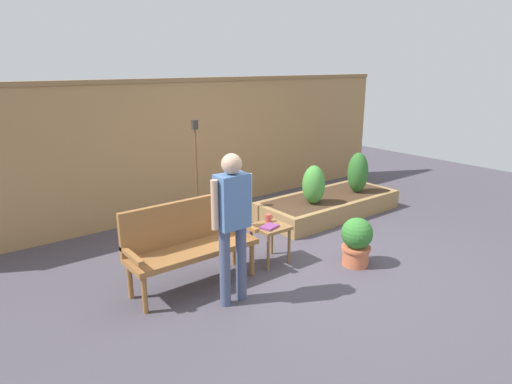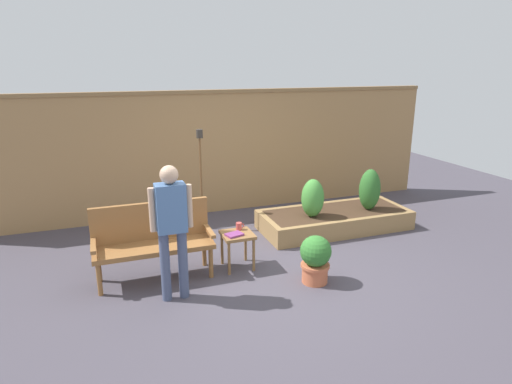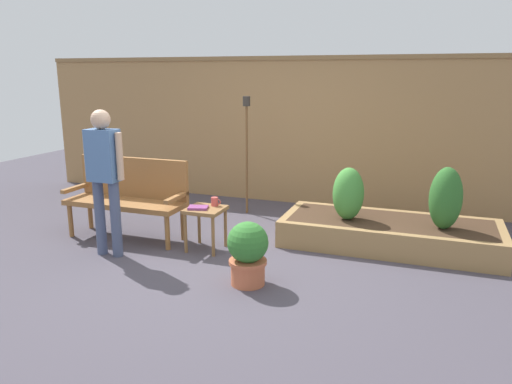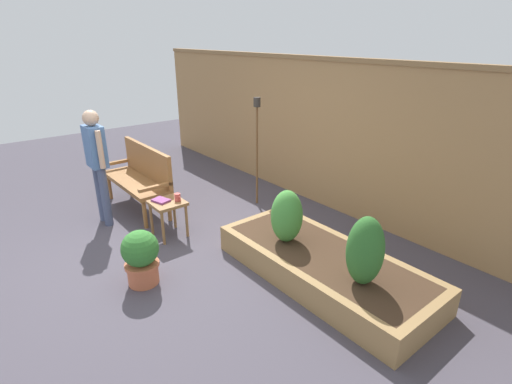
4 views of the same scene
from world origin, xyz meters
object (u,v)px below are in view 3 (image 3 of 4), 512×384
Objects in this scene: garden_bench at (129,192)px; shrub_far_corner at (446,198)px; potted_boxwood at (248,251)px; shrub_near_bench at (348,194)px; side_table at (205,215)px; book_on_table at (198,208)px; person_by_bench at (104,170)px; tiki_torch at (247,134)px; cup_on_table at (215,202)px.

shrub_far_corner is (3.52, 0.58, 0.09)m from garden_bench.
shrub_near_bench is (0.67, 1.41, 0.28)m from potted_boxwood.
garden_bench is 3.00× the size of side_table.
person_by_bench is at bearing -167.91° from book_on_table.
garden_bench is 0.92× the size of person_by_bench.
garden_bench is 2.41× the size of shrub_near_bench.
side_table is 0.30× the size of tiki_torch.
tiki_torch is (-0.05, 1.60, 0.62)m from book_on_table.
shrub_near_bench is (1.50, 0.76, 0.11)m from book_on_table.
shrub_near_bench is (1.38, 0.59, 0.07)m from cup_on_table.
potted_boxwood is 1.01× the size of shrub_near_bench.
cup_on_table is 1.22m from person_by_bench.
tiki_torch is at bearing 68.77° from person_by_bench.
potted_boxwood is 1.79m from person_by_bench.
person_by_bench is (-0.97, -0.62, 0.40)m from cup_on_table.
person_by_bench is (-3.37, -1.21, 0.30)m from shrub_far_corner.
garden_bench is 1.80m from tiki_torch.
shrub_near_bench is 1.84m from tiki_torch.
shrub_near_bench is 2.66m from person_by_bench.
book_on_table is at bearing -163.16° from shrub_far_corner.
shrub_far_corner is at bearing -18.09° from tiki_torch.
shrub_near_bench is at bearing -28.47° from tiki_torch.
potted_boxwood reaches higher than cup_on_table.
cup_on_table is 1.10m from potted_boxwood.
tiki_torch reaches higher than cup_on_table.
garden_bench is at bearing -166.88° from shrub_near_bench.
potted_boxwood is 0.90× the size of shrub_far_corner.
garden_bench is at bearing -170.61° from shrub_far_corner.
person_by_bench is (0.15, -0.63, 0.39)m from garden_bench.
cup_on_table is 1.50m from shrub_near_bench.
person_by_bench is at bearing -147.18° from cup_on_table.
cup_on_table is 0.22m from book_on_table.
book_on_table is at bearing 27.98° from person_by_bench.
shrub_far_corner is (1.69, 1.41, 0.31)m from potted_boxwood.
potted_boxwood is at bearing -115.38° from shrub_near_bench.
cup_on_table is at bearing 62.29° from side_table.
person_by_bench is (-0.91, -0.51, 0.54)m from side_table.
side_table is 2.57m from shrub_far_corner.
tiki_torch reaches higher than side_table.
cup_on_table is at bearing -83.18° from tiki_torch.
side_table is 0.13m from book_on_table.
book_on_table is 1.68m from shrub_near_bench.
shrub_far_corner is at bearing 0.95° from book_on_table.
cup_on_table is (0.06, 0.12, 0.13)m from side_table.
potted_boxwood reaches higher than book_on_table.
potted_boxwood is at bearing -53.93° from book_on_table.
cup_on_table is at bearing 39.37° from book_on_table.
tiki_torch reaches higher than potted_boxwood.
potted_boxwood is (0.83, -0.65, -0.17)m from book_on_table.
shrub_far_corner is 0.41× the size of tiki_torch.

